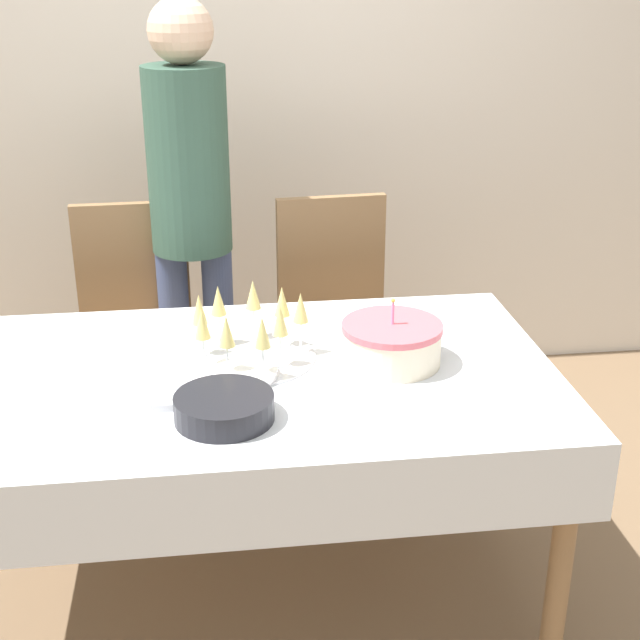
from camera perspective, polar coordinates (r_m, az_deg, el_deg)
name	(u,v)px	position (r m, az deg, el deg)	size (l,w,h in m)	color
ground_plane	(257,591)	(2.79, -4.04, -16.93)	(12.00, 12.00, 0.00)	brown
wall_back	(224,65)	(3.71, -6.19, 15.92)	(8.00, 0.05, 2.70)	silver
dining_table	(251,405)	(2.44, -4.44, -5.45)	(1.64, 0.98, 0.73)	white
dining_chair_far_left	(136,330)	(3.22, -11.71, -0.61)	(0.43, 0.43, 0.96)	olive
dining_chair_far_right	(337,320)	(3.24, 1.10, 0.02)	(0.45, 0.45, 0.96)	olive
birthday_cake	(392,343)	(2.42, 4.61, -1.49)	(0.27, 0.27, 0.19)	beige
champagne_tray	(248,330)	(2.43, -4.62, -0.64)	(0.37, 0.37, 0.18)	silver
plate_stack_main	(224,408)	(2.15, -6.15, -5.60)	(0.24, 0.24, 0.06)	black
plate_stack_dessert	(245,373)	(2.35, -4.85, -3.40)	(0.17, 0.17, 0.03)	white
cake_knife	(426,396)	(2.27, 6.81, -4.82)	(0.29, 0.09, 0.00)	silver
fork_pile	(187,403)	(2.23, -8.50, -5.25)	(0.17, 0.08, 0.02)	silver
napkin_pile	(179,373)	(2.39, -8.99, -3.39)	(0.15, 0.15, 0.01)	white
person_standing	(190,195)	(3.14, -8.33, 7.91)	(0.28, 0.28, 1.64)	#3F4C72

